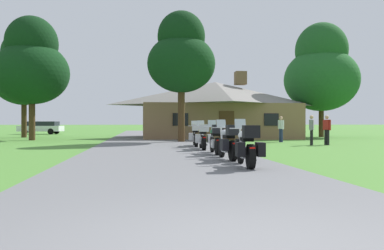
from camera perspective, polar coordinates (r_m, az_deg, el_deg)
name	(u,v)px	position (r m, az deg, el deg)	size (l,w,h in m)	color
ground_plane	(156,144)	(23.67, -5.20, -2.70)	(500.00, 500.00, 0.00)	#4C8433
asphalt_driveway	(157,145)	(21.67, -5.02, -2.90)	(6.40, 80.00, 0.06)	slate
motorcycle_white_nearest_to_camera	(247,147)	(10.71, 7.89, -3.08)	(0.79, 2.08, 1.30)	black
motorcycle_silver_second_in_row	(229,143)	(12.81, 5.31, -2.52)	(0.76, 2.08, 1.30)	black
motorcycle_green_third_in_row	(215,139)	(15.16, 3.37, -2.05)	(0.66, 2.08, 1.30)	black
motorcycle_yellow_fourth_in_row	(203,137)	(17.64, 1.57, -1.75)	(0.78, 2.08, 1.30)	black
motorcycle_yellow_farthest_in_row	(196,135)	(20.02, 0.52, -1.51)	(0.80, 2.08, 1.30)	black
stone_lodge	(215,109)	(33.07, 3.36, 2.29)	(12.63, 9.40, 5.54)	brown
bystander_white_shirt_near_lodge	(281,128)	(26.21, 12.64, -0.38)	(0.30, 0.53, 1.67)	navy
bystander_gray_shirt_beside_signpost	(312,128)	(23.02, 16.77, -0.48)	(0.38, 0.48, 1.67)	black
bystander_red_shirt_by_tree	(327,128)	(23.44, 18.78, -0.47)	(0.34, 0.52, 1.67)	black
tree_by_lodge_front	(181,56)	(25.44, -1.54, 9.86)	(4.29, 4.29, 8.30)	#422D19
tree_left_far	(24,71)	(37.00, -22.96, 7.09)	(5.26, 5.26, 9.09)	#422D19
tree_left_near	(32,64)	(30.84, -21.99, 8.07)	(5.24, 5.24, 8.86)	#422D19
tree_right_of_lodge	(321,71)	(36.97, 18.06, 7.37)	(6.46, 6.46, 10.04)	#422D19
parked_white_suv_far_left	(41,127)	(46.72, -20.79, -0.29)	(4.81, 2.47, 1.40)	silver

